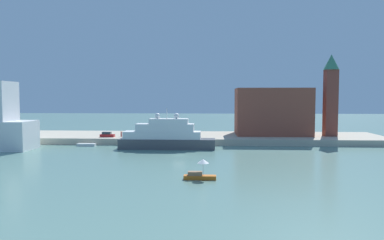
# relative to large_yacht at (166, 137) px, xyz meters

# --- Properties ---
(ground) EXTENTS (400.00, 400.00, 0.00)m
(ground) POSITION_rel_large_yacht_xyz_m (4.22, -10.00, -2.97)
(ground) COLOR slate
(quay_dock) EXTENTS (110.00, 22.36, 1.68)m
(quay_dock) POSITION_rel_large_yacht_xyz_m (4.22, 17.18, -2.13)
(quay_dock) COLOR #B7AD99
(quay_dock) RESTS_ON ground
(large_yacht) EXTENTS (23.32, 4.49, 9.93)m
(large_yacht) POSITION_rel_large_yacht_xyz_m (0.00, 0.00, 0.00)
(large_yacht) COLOR #4C4C51
(large_yacht) RESTS_ON ground
(small_motorboat) EXTENTS (4.97, 1.78, 3.15)m
(small_motorboat) POSITION_rel_large_yacht_xyz_m (9.50, -32.97, -1.89)
(small_motorboat) COLOR #C66019
(small_motorboat) RESTS_ON ground
(work_barge) EXTENTS (4.64, 1.50, 0.66)m
(work_barge) POSITION_rel_large_yacht_xyz_m (-20.98, 3.82, -2.63)
(work_barge) COLOR silver
(work_barge) RESTS_ON ground
(harbor_building) EXTENTS (20.90, 14.08, 13.45)m
(harbor_building) POSITION_rel_large_yacht_xyz_m (28.66, 19.41, 5.43)
(harbor_building) COLOR brown
(harbor_building) RESTS_ON quay_dock
(bell_tower) EXTENTS (4.30, 4.30, 22.68)m
(bell_tower) POSITION_rel_large_yacht_xyz_m (44.24, 16.09, 11.10)
(bell_tower) COLOR brown
(bell_tower) RESTS_ON quay_dock
(parked_car) EXTENTS (3.86, 1.63, 1.37)m
(parked_car) POSITION_rel_large_yacht_xyz_m (-17.40, 10.24, -0.71)
(parked_car) COLOR #B21E1E
(parked_car) RESTS_ON quay_dock
(person_figure) EXTENTS (0.36, 0.36, 1.60)m
(person_figure) POSITION_rel_large_yacht_xyz_m (-13.65, 10.82, -0.55)
(person_figure) COLOR maroon
(person_figure) RESTS_ON quay_dock
(mooring_bollard) EXTENTS (0.47, 0.47, 0.87)m
(mooring_bollard) POSITION_rel_large_yacht_xyz_m (7.87, 6.86, -0.85)
(mooring_bollard) COLOR black
(mooring_bollard) RESTS_ON quay_dock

